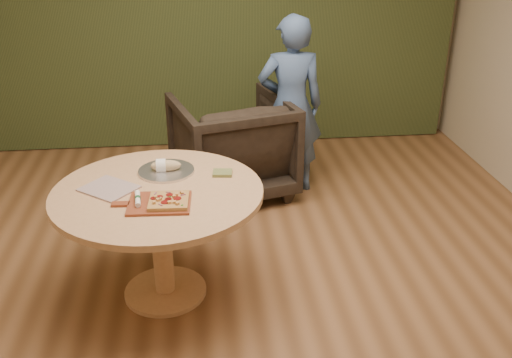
{
  "coord_description": "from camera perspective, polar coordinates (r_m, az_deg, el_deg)",
  "views": [
    {
      "loc": [
        -0.23,
        -2.88,
        2.26
      ],
      "look_at": [
        0.1,
        0.25,
        0.78
      ],
      "focal_mm": 40.0,
      "sensor_mm": 36.0,
      "label": 1
    }
  ],
  "objects": [
    {
      "name": "pedestal_table",
      "position": [
        3.52,
        -9.66,
        -3.12
      ],
      "size": [
        1.27,
        1.27,
        0.75
      ],
      "rotation": [
        0.0,
        0.0,
        -0.21
      ],
      "color": "tan",
      "rests_on": "ground"
    },
    {
      "name": "cutlery_roll",
      "position": [
        3.3,
        -11.75,
        -1.93
      ],
      "size": [
        0.05,
        0.2,
        0.03
      ],
      "rotation": [
        0.0,
        0.0,
        0.1
      ],
      "color": "white",
      "rests_on": "pizza_paddle"
    },
    {
      "name": "bread_roll",
      "position": [
        3.66,
        -9.14,
        1.33
      ],
      "size": [
        0.19,
        0.09,
        0.09
      ],
      "color": "#CEB47D",
      "rests_on": "serving_tray"
    },
    {
      "name": "flatbread_pizza",
      "position": [
        3.26,
        -8.72,
        -2.14
      ],
      "size": [
        0.23,
        0.23,
        0.04
      ],
      "rotation": [
        0.0,
        0.0,
        -0.05
      ],
      "color": "tan",
      "rests_on": "pizza_paddle"
    },
    {
      "name": "newspaper",
      "position": [
        3.52,
        -14.5,
        -0.92
      ],
      "size": [
        0.39,
        0.38,
        0.01
      ],
      "primitive_type": "cube",
      "rotation": [
        0.0,
        0.0,
        -0.68
      ],
      "color": "beige",
      "rests_on": "pedestal_table"
    },
    {
      "name": "green_packet",
      "position": [
        3.6,
        -3.37,
        0.61
      ],
      "size": [
        0.13,
        0.11,
        0.02
      ],
      "primitive_type": "cube",
      "rotation": [
        0.0,
        0.0,
        -0.11
      ],
      "color": "#535E2A",
      "rests_on": "pedestal_table"
    },
    {
      "name": "pizza_paddle",
      "position": [
        3.28,
        -9.81,
        -2.4
      ],
      "size": [
        0.45,
        0.3,
        0.01
      ],
      "rotation": [
        0.0,
        0.0,
        -0.05
      ],
      "color": "brown",
      "rests_on": "pedestal_table"
    },
    {
      "name": "person_standing",
      "position": [
        4.87,
        3.47,
        7.32
      ],
      "size": [
        0.56,
        0.37,
        1.53
      ],
      "primitive_type": "imported",
      "rotation": [
        0.0,
        0.0,
        3.14
      ],
      "color": "#445F89",
      "rests_on": "ground"
    },
    {
      "name": "armchair",
      "position": [
        4.89,
        -2.41,
        3.81
      ],
      "size": [
        1.12,
        1.08,
        0.95
      ],
      "primitive_type": "imported",
      "rotation": [
        0.0,
        0.0,
        3.41
      ],
      "color": "black",
      "rests_on": "ground"
    },
    {
      "name": "curtain",
      "position": [
        5.85,
        -3.94,
        16.73
      ],
      "size": [
        4.8,
        0.14,
        2.78
      ],
      "primitive_type": "cube",
      "color": "#2F3B1B",
      "rests_on": "ground"
    },
    {
      "name": "serving_tray",
      "position": [
        3.68,
        -8.96,
        0.82
      ],
      "size": [
        0.36,
        0.36,
        0.02
      ],
      "color": "silver",
      "rests_on": "pedestal_table"
    },
    {
      "name": "room_shell",
      "position": [
        3.01,
        -1.47,
        8.66
      ],
      "size": [
        5.04,
        6.04,
        2.84
      ],
      "color": "#91613A",
      "rests_on": "ground"
    }
  ]
}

